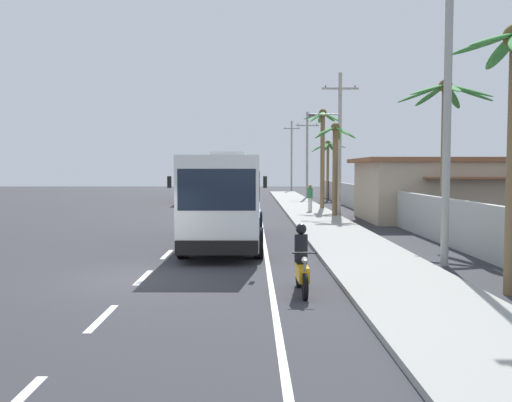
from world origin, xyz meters
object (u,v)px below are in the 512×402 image
utility_pole_far (307,153)px  utility_pole_distant (292,154)px  utility_pole_mid (339,139)px  palm_fourth (323,141)px  coach_bus_foreground (227,196)px  palm_nearest (335,153)px  motorcycle_beside_bus (302,265)px  palm_farthest (445,119)px  pedestrian_near_kerb (310,197)px  palm_third (328,155)px  utility_pole_nearest (448,98)px  coach_bus_far_lane (202,179)px  roadside_building (497,189)px

utility_pole_far → utility_pole_distant: (-0.21, 19.20, 0.43)m
utility_pole_mid → utility_pole_distant: 38.39m
palm_fourth → utility_pole_distant: bearing=89.7°
coach_bus_foreground → palm_nearest: size_ratio=1.83×
motorcycle_beside_bus → palm_farthest: bearing=54.8°
pedestrian_near_kerb → palm_third: 17.00m
utility_pole_mid → utility_pole_far: bearing=90.5°
palm_farthest → utility_pole_distant: bearing=93.0°
utility_pole_nearest → utility_pole_distant: (-0.59, 57.59, -0.07)m
palm_third → pedestrian_near_kerb: bearing=-102.0°
coach_bus_far_lane → roadside_building: (19.06, -20.12, -0.24)m
utility_pole_mid → palm_fourth: size_ratio=1.26×
coach_bus_foreground → palm_nearest: 13.09m
palm_nearest → coach_bus_foreground: bearing=-118.0°
coach_bus_far_lane → utility_pole_distant: size_ratio=1.25×
coach_bus_far_lane → utility_pole_nearest: size_ratio=1.23×
motorcycle_beside_bus → palm_fourth: 27.33m
utility_pole_nearest → utility_pole_distant: size_ratio=1.02×
utility_pole_nearest → utility_pole_distant: 57.59m
motorcycle_beside_bus → palm_nearest: bearing=79.1°
coach_bus_far_lane → coach_bus_foreground: bearing=-82.6°
utility_pole_mid → palm_nearest: utility_pole_mid is taller
motorcycle_beside_bus → utility_pole_distant: 61.49m
utility_pole_mid → utility_pole_far: (-0.15, 19.20, -0.36)m
palm_fourth → motorcycle_beside_bus: bearing=-98.4°
utility_pole_far → palm_nearest: 21.93m
coach_bus_foreground → utility_pole_mid: size_ratio=1.14×
coach_bus_far_lane → pedestrian_near_kerb: (8.77, -14.79, -0.97)m
coach_bus_far_lane → palm_fourth: size_ratio=1.63×
motorcycle_beside_bus → utility_pole_mid: 23.63m
palm_nearest → palm_third: palm_third is taller
pedestrian_near_kerb → utility_pole_mid: bearing=-48.0°
utility_pole_distant → coach_bus_far_lane: bearing=-114.1°
utility_pole_mid → palm_fourth: 3.92m
utility_pole_mid → palm_farthest: size_ratio=1.38×
utility_pole_nearest → palm_third: size_ratio=1.69×
motorcycle_beside_bus → utility_pole_far: 42.40m
utility_pole_nearest → palm_fourth: bearing=91.9°
utility_pole_far → utility_pole_distant: utility_pole_distant is taller
pedestrian_near_kerb → utility_pole_nearest: bearing=-108.1°
utility_pole_mid → utility_pole_distant: bearing=90.5°
utility_pole_far → utility_pole_nearest: bearing=-89.4°
palm_farthest → palm_third: bearing=91.3°
coach_bus_foreground → utility_pole_nearest: (6.93, -5.06, 3.20)m
palm_farthest → utility_pole_far: bearing=94.5°
coach_bus_far_lane → pedestrian_near_kerb: size_ratio=6.68×
utility_pole_nearest → roadside_building: utility_pole_nearest is taller
palm_nearest → palm_fourth: (0.09, 6.60, 1.13)m
motorcycle_beside_bus → utility_pole_mid: utility_pole_mid is taller
utility_pole_far → utility_pole_mid: bearing=-89.5°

